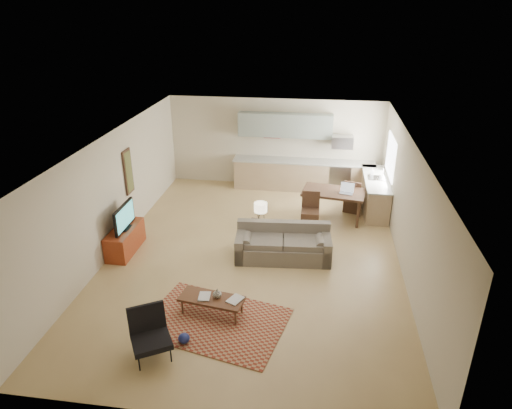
% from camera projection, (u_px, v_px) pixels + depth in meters
% --- Properties ---
extents(room, '(9.00, 9.00, 9.00)m').
position_uv_depth(room, '(254.00, 202.00, 9.89)').
color(room, tan).
rests_on(room, ground).
extents(kitchen_counter_back, '(4.26, 0.64, 0.92)m').
position_uv_depth(kitchen_counter_back, '(303.00, 175.00, 13.92)').
color(kitchen_counter_back, '#9E8461').
rests_on(kitchen_counter_back, ground).
extents(kitchen_counter_right, '(0.64, 2.26, 0.92)m').
position_uv_depth(kitchen_counter_right, '(375.00, 194.00, 12.59)').
color(kitchen_counter_right, '#9E8461').
rests_on(kitchen_counter_right, ground).
extents(kitchen_range, '(0.62, 0.62, 0.90)m').
position_uv_depth(kitchen_range, '(340.00, 177.00, 13.78)').
color(kitchen_range, '#A5A8AD').
rests_on(kitchen_range, ground).
extents(kitchen_microwave, '(0.62, 0.40, 0.35)m').
position_uv_depth(kitchen_microwave, '(342.00, 142.00, 13.34)').
color(kitchen_microwave, '#A5A8AD').
rests_on(kitchen_microwave, room).
extents(upper_cabinets, '(2.80, 0.34, 0.70)m').
position_uv_depth(upper_cabinets, '(285.00, 125.00, 13.51)').
color(upper_cabinets, gray).
rests_on(upper_cabinets, room).
extents(window_right, '(0.02, 1.40, 1.05)m').
position_uv_depth(window_right, '(391.00, 156.00, 12.10)').
color(window_right, white).
rests_on(window_right, room).
extents(wall_art_left, '(0.06, 0.42, 1.10)m').
position_uv_depth(wall_art_left, '(128.00, 172.00, 11.04)').
color(wall_art_left, olive).
rests_on(wall_art_left, room).
extents(triptych, '(1.70, 0.04, 0.50)m').
position_uv_depth(triptych, '(272.00, 130.00, 13.77)').
color(triptych, beige).
rests_on(triptych, room).
extents(rug, '(2.80, 2.22, 0.02)m').
position_uv_depth(rug, '(215.00, 321.00, 8.30)').
color(rug, maroon).
rests_on(rug, floor).
extents(sofa, '(2.28, 1.13, 0.77)m').
position_uv_depth(sofa, '(283.00, 243.00, 10.19)').
color(sofa, '#635B4F').
rests_on(sofa, floor).
extents(coffee_table, '(1.26, 0.66, 0.36)m').
position_uv_depth(coffee_table, '(212.00, 306.00, 8.45)').
color(coffee_table, '#492917').
rests_on(coffee_table, floor).
extents(book_a, '(0.27, 0.33, 0.03)m').
position_uv_depth(book_a, '(199.00, 296.00, 8.39)').
color(book_a, maroon).
rests_on(book_a, coffee_table).
extents(book_b, '(0.47, 0.49, 0.02)m').
position_uv_depth(book_b, '(230.00, 297.00, 8.36)').
color(book_b, navy).
rests_on(book_b, coffee_table).
extents(vase, '(0.21, 0.21, 0.17)m').
position_uv_depth(vase, '(217.00, 293.00, 8.36)').
color(vase, black).
rests_on(vase, coffee_table).
extents(armchair, '(0.97, 0.97, 0.81)m').
position_uv_depth(armchair, '(151.00, 336.00, 7.35)').
color(armchair, black).
rests_on(armchair, floor).
extents(tv_credenza, '(0.49, 1.27, 0.59)m').
position_uv_depth(tv_credenza, '(125.00, 240.00, 10.53)').
color(tv_credenza, maroon).
rests_on(tv_credenza, floor).
extents(tv, '(0.10, 0.98, 0.59)m').
position_uv_depth(tv, '(124.00, 217.00, 10.28)').
color(tv, black).
rests_on(tv, tv_credenza).
extents(console_table, '(0.58, 0.43, 0.63)m').
position_uv_depth(console_table, '(260.00, 234.00, 10.74)').
color(console_table, '#382318').
rests_on(console_table, floor).
extents(table_lamp, '(0.31, 0.31, 0.50)m').
position_uv_depth(table_lamp, '(261.00, 212.00, 10.51)').
color(table_lamp, beige).
rests_on(table_lamp, console_table).
extents(dining_table, '(1.70, 1.13, 0.80)m').
position_uv_depth(dining_table, '(333.00, 205.00, 12.03)').
color(dining_table, '#382318').
rests_on(dining_table, floor).
extents(dining_chair_near, '(0.46, 0.48, 0.95)m').
position_uv_depth(dining_chair_near, '(310.00, 211.00, 11.52)').
color(dining_chair_near, '#382318').
rests_on(dining_chair_near, floor).
extents(dining_chair_far, '(0.55, 0.57, 0.93)m').
position_uv_depth(dining_chair_far, '(354.00, 195.00, 12.48)').
color(dining_chair_far, '#382318').
rests_on(dining_chair_far, floor).
extents(laptop, '(0.38, 0.32, 0.25)m').
position_uv_depth(laptop, '(347.00, 189.00, 11.67)').
color(laptop, '#A5A8AD').
rests_on(laptop, dining_table).
extents(soap_bottle, '(0.11, 0.11, 0.19)m').
position_uv_depth(soap_bottle, '(372.00, 171.00, 12.61)').
color(soap_bottle, beige).
rests_on(soap_bottle, kitchen_counter_right).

